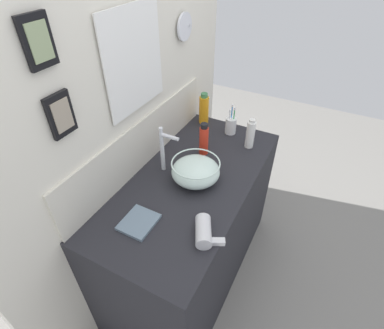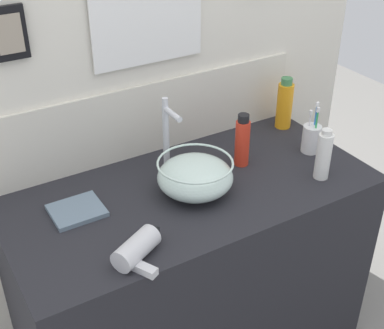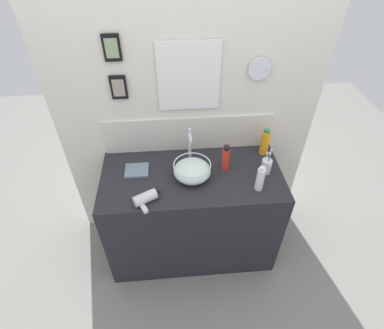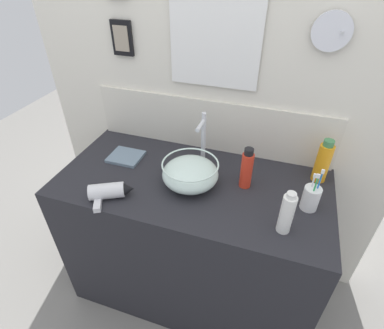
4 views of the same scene
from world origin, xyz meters
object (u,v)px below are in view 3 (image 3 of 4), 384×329
Objects in this scene: faucet at (190,143)px; soap_dispenser at (226,158)px; hair_drier at (147,197)px; lotion_bottle at (260,179)px; shampoo_bottle at (265,142)px; glass_bowl_sink at (193,170)px; toothbrush_cup at (266,166)px; hand_towel at (137,170)px.

faucet reaches higher than soap_dispenser.
lotion_bottle reaches higher than hair_drier.
shampoo_bottle is at bearing 70.67° from lotion_bottle.
lotion_bottle is at bearing -38.43° from faucet.
faucet reaches higher than hair_drier.
lotion_bottle is (0.44, -0.15, 0.03)m from glass_bowl_sink.
toothbrush_cup is 0.99× the size of soap_dispenser.
glass_bowl_sink is 0.47m from lotion_bottle.
toothbrush_cup is (0.85, 0.21, 0.02)m from hair_drier.
hand_towel is (-0.84, 0.25, -0.08)m from lotion_bottle.
toothbrush_cup is at bearing 60.27° from lotion_bottle.
toothbrush_cup is (0.53, -0.18, -0.10)m from faucet.
toothbrush_cup is at bearing -11.88° from soap_dispenser.
glass_bowl_sink reaches higher than hand_towel.
hand_towel is (-0.40, 0.10, -0.06)m from glass_bowl_sink.
shampoo_bottle is at bearing 25.97° from hair_drier.
soap_dispenser is at bearing 168.12° from toothbrush_cup.
toothbrush_cup is 0.93× the size of shampoo_bottle.
faucet reaches higher than toothbrush_cup.
hair_drier is 0.87m from toothbrush_cup.
faucet is 1.34× the size of soap_dispenser.
faucet is at bearing 153.18° from soap_dispenser.
toothbrush_cup is 0.94m from hand_towel.
faucet is 0.44m from hand_towel.
toothbrush_cup reaches higher than hair_drier.
shampoo_bottle reaches higher than lotion_bottle.
hair_drier is 0.31m from hand_towel.
shampoo_bottle reaches higher than hand_towel.
faucet is 1.64× the size of hand_towel.
hair_drier is 1.21× the size of hand_towel.
faucet is 1.35× the size of hair_drier.
hair_drier is (-0.31, -0.20, -0.03)m from glass_bowl_sink.
shampoo_bottle is (0.13, 0.38, 0.01)m from lotion_bottle.
hand_towel is (-0.97, -0.13, -0.10)m from shampoo_bottle.
soap_dispenser is at bearing 26.07° from hair_drier.
shampoo_bottle is at bearing 25.79° from soap_dispenser.
hand_towel is at bearing -166.19° from faucet.
soap_dispenser reaches higher than hair_drier.
toothbrush_cup is 0.23m from shampoo_bottle.
lotion_bottle is at bearing -49.11° from soap_dispenser.
shampoo_bottle is at bearing 79.44° from toothbrush_cup.
toothbrush_cup is at bearing -5.27° from hand_towel.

